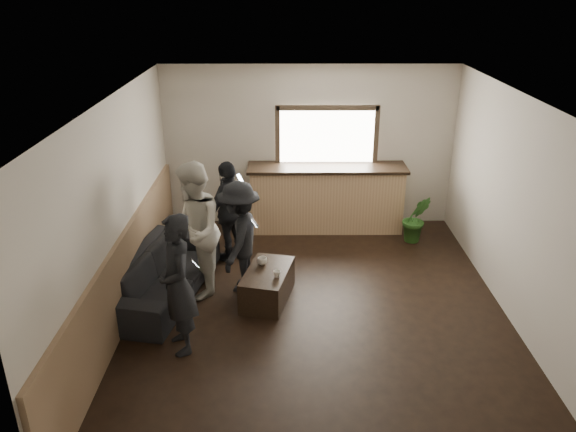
{
  "coord_description": "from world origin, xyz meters",
  "views": [
    {
      "loc": [
        -0.4,
        -6.4,
        4.09
      ],
      "look_at": [
        -0.37,
        0.4,
        1.2
      ],
      "focal_mm": 35.0,
      "sensor_mm": 36.0,
      "label": 1
    }
  ],
  "objects_px": {
    "person_c": "(240,237)",
    "coffee_table": "(267,285)",
    "potted_plant": "(416,219)",
    "sofa": "(164,273)",
    "person_a": "(178,285)",
    "person_b": "(194,231)",
    "bar_counter": "(326,194)",
    "person_d": "(230,211)",
    "cup_b": "(277,274)",
    "cup_a": "(262,261)"
  },
  "relations": [
    {
      "from": "potted_plant",
      "to": "person_b",
      "type": "height_order",
      "value": "person_b"
    },
    {
      "from": "bar_counter",
      "to": "sofa",
      "type": "xyz_separation_m",
      "value": [
        -2.39,
        -2.27,
        -0.31
      ]
    },
    {
      "from": "potted_plant",
      "to": "person_c",
      "type": "xyz_separation_m",
      "value": [
        -2.8,
        -1.53,
        0.39
      ]
    },
    {
      "from": "bar_counter",
      "to": "person_c",
      "type": "distance_m",
      "value": 2.48
    },
    {
      "from": "cup_b",
      "to": "potted_plant",
      "type": "xyz_separation_m",
      "value": [
        2.29,
        2.02,
        -0.08
      ]
    },
    {
      "from": "bar_counter",
      "to": "sofa",
      "type": "distance_m",
      "value": 3.31
    },
    {
      "from": "potted_plant",
      "to": "person_b",
      "type": "relative_size",
      "value": 0.43
    },
    {
      "from": "bar_counter",
      "to": "coffee_table",
      "type": "height_order",
      "value": "bar_counter"
    },
    {
      "from": "person_a",
      "to": "bar_counter",
      "type": "bearing_deg",
      "value": 128.03
    },
    {
      "from": "cup_b",
      "to": "person_b",
      "type": "distance_m",
      "value": 1.26
    },
    {
      "from": "person_d",
      "to": "sofa",
      "type": "bearing_deg",
      "value": -2.93
    },
    {
      "from": "potted_plant",
      "to": "person_d",
      "type": "distance_m",
      "value": 3.11
    },
    {
      "from": "person_c",
      "to": "coffee_table",
      "type": "bearing_deg",
      "value": 61.84
    },
    {
      "from": "person_c",
      "to": "person_a",
      "type": "bearing_deg",
      "value": -11.92
    },
    {
      "from": "sofa",
      "to": "person_d",
      "type": "xyz_separation_m",
      "value": [
        0.83,
        1.12,
        0.47
      ]
    },
    {
      "from": "sofa",
      "to": "person_a",
      "type": "xyz_separation_m",
      "value": [
        0.45,
        -1.22,
        0.53
      ]
    },
    {
      "from": "sofa",
      "to": "coffee_table",
      "type": "relative_size",
      "value": 2.29
    },
    {
      "from": "person_a",
      "to": "potted_plant",
      "type": "bearing_deg",
      "value": 107.89
    },
    {
      "from": "cup_a",
      "to": "person_a",
      "type": "xyz_separation_m",
      "value": [
        -0.91,
        -1.28,
        0.36
      ]
    },
    {
      "from": "coffee_table",
      "to": "person_c",
      "type": "distance_m",
      "value": 0.76
    },
    {
      "from": "sofa",
      "to": "cup_a",
      "type": "xyz_separation_m",
      "value": [
        1.36,
        0.05,
        0.16
      ]
    },
    {
      "from": "bar_counter",
      "to": "person_a",
      "type": "xyz_separation_m",
      "value": [
        -1.94,
        -3.5,
        0.22
      ]
    },
    {
      "from": "cup_a",
      "to": "potted_plant",
      "type": "height_order",
      "value": "potted_plant"
    },
    {
      "from": "sofa",
      "to": "person_a",
      "type": "bearing_deg",
      "value": -148.37
    },
    {
      "from": "bar_counter",
      "to": "person_b",
      "type": "xyz_separation_m",
      "value": [
        -1.94,
        -2.22,
        0.31
      ]
    },
    {
      "from": "cup_b",
      "to": "person_c",
      "type": "distance_m",
      "value": 0.78
    },
    {
      "from": "person_a",
      "to": "person_c",
      "type": "relative_size",
      "value": 1.08
    },
    {
      "from": "potted_plant",
      "to": "person_c",
      "type": "relative_size",
      "value": 0.51
    },
    {
      "from": "sofa",
      "to": "person_c",
      "type": "bearing_deg",
      "value": -68.1
    },
    {
      "from": "coffee_table",
      "to": "sofa",
      "type": "bearing_deg",
      "value": 175.2
    },
    {
      "from": "person_a",
      "to": "cup_b",
      "type": "bearing_deg",
      "value": 106.55
    },
    {
      "from": "potted_plant",
      "to": "person_a",
      "type": "distance_m",
      "value": 4.52
    },
    {
      "from": "person_a",
      "to": "person_d",
      "type": "xyz_separation_m",
      "value": [
        0.38,
        2.34,
        -0.06
      ]
    },
    {
      "from": "potted_plant",
      "to": "person_c",
      "type": "distance_m",
      "value": 3.22
    },
    {
      "from": "bar_counter",
      "to": "person_d",
      "type": "height_order",
      "value": "bar_counter"
    },
    {
      "from": "sofa",
      "to": "cup_a",
      "type": "distance_m",
      "value": 1.37
    },
    {
      "from": "coffee_table",
      "to": "potted_plant",
      "type": "bearing_deg",
      "value": 37.25
    },
    {
      "from": "potted_plant",
      "to": "person_d",
      "type": "relative_size",
      "value": 0.51
    },
    {
      "from": "bar_counter",
      "to": "coffee_table",
      "type": "distance_m",
      "value": 2.61
    },
    {
      "from": "person_c",
      "to": "bar_counter",
      "type": "bearing_deg",
      "value": 158.23
    },
    {
      "from": "bar_counter",
      "to": "potted_plant",
      "type": "relative_size",
      "value": 3.3
    },
    {
      "from": "cup_b",
      "to": "person_c",
      "type": "xyz_separation_m",
      "value": [
        -0.52,
        0.5,
        0.31
      ]
    },
    {
      "from": "coffee_table",
      "to": "potted_plant",
      "type": "distance_m",
      "value": 3.04
    },
    {
      "from": "potted_plant",
      "to": "coffee_table",
      "type": "bearing_deg",
      "value": -142.75
    },
    {
      "from": "cup_a",
      "to": "person_d",
      "type": "relative_size",
      "value": 0.08
    },
    {
      "from": "bar_counter",
      "to": "cup_a",
      "type": "distance_m",
      "value": 2.45
    },
    {
      "from": "bar_counter",
      "to": "sofa",
      "type": "bearing_deg",
      "value": -136.43
    },
    {
      "from": "coffee_table",
      "to": "person_c",
      "type": "xyz_separation_m",
      "value": [
        -0.39,
        0.31,
        0.58
      ]
    },
    {
      "from": "sofa",
      "to": "person_a",
      "type": "height_order",
      "value": "person_a"
    },
    {
      "from": "person_c",
      "to": "person_d",
      "type": "relative_size",
      "value": 1.0
    }
  ]
}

